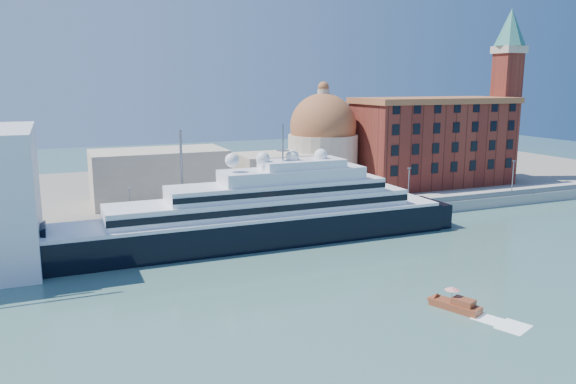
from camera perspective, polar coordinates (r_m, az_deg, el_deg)
name	(u,v)px	position (r m, az deg, el deg)	size (l,w,h in m)	color
ground	(360,276)	(87.79, 7.33, -8.44)	(400.00, 400.00, 0.00)	#3C6863
quay	(278,219)	(116.81, -1.01, -2.76)	(180.00, 10.00, 2.50)	gray
land	(223,187)	(154.86, -6.64, 0.52)	(260.00, 72.00, 2.00)	slate
quay_fence	(286,215)	(112.33, -0.16, -2.35)	(180.00, 0.10, 1.20)	slate
superyacht	(241,221)	(102.21, -4.75, -3.00)	(85.23, 11.82, 25.47)	black
water_taxi	(457,304)	(77.80, 16.75, -10.87)	(4.60, 6.95, 3.14)	brown
warehouse	(433,141)	(155.83, 14.53, 5.06)	(43.00, 19.00, 23.25)	maroon
campanile	(507,84)	(170.67, 21.33, 10.20)	(8.40, 8.40, 47.00)	maroon
church	(266,158)	(139.05, -2.20, 3.52)	(66.00, 18.00, 25.50)	beige
lamp_posts	(221,184)	(109.43, -6.86, 0.81)	(120.80, 2.40, 18.00)	slate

